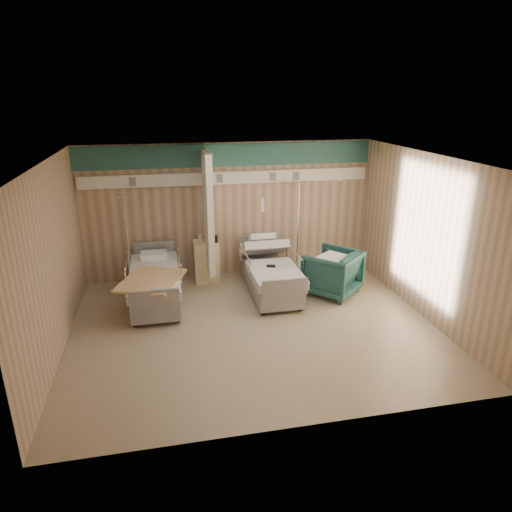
% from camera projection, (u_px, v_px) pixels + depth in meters
% --- Properties ---
extents(ground, '(6.00, 5.00, 0.00)m').
position_uv_depth(ground, '(254.00, 327.00, 7.69)').
color(ground, gray).
rests_on(ground, ground).
extents(room_walls, '(6.04, 5.04, 2.82)m').
position_uv_depth(room_walls, '(248.00, 216.00, 7.29)').
color(room_walls, tan).
rests_on(room_walls, ground).
extents(bed_right, '(1.00, 2.16, 0.63)m').
position_uv_depth(bed_right, '(270.00, 278.00, 8.90)').
color(bed_right, silver).
rests_on(bed_right, ground).
extents(bed_left, '(1.00, 2.16, 0.63)m').
position_uv_depth(bed_left, '(155.00, 287.00, 8.47)').
color(bed_left, silver).
rests_on(bed_left, ground).
extents(bedside_cabinet, '(0.50, 0.48, 0.85)m').
position_uv_depth(bedside_cabinet, '(206.00, 261.00, 9.47)').
color(bedside_cabinet, beige).
rests_on(bedside_cabinet, ground).
extents(visitor_armchair, '(1.34, 1.34, 0.87)m').
position_uv_depth(visitor_armchair, '(332.00, 273.00, 8.84)').
color(visitor_armchair, '#1B4541').
rests_on(visitor_armchair, ground).
extents(waffle_blanket, '(0.85, 0.84, 0.07)m').
position_uv_depth(waffle_blanket, '(334.00, 250.00, 8.64)').
color(waffle_blanket, white).
rests_on(waffle_blanket, visitor_armchair).
extents(iv_stand_right, '(0.35, 0.35, 1.98)m').
position_uv_depth(iv_stand_right, '(297.00, 255.00, 9.90)').
color(iv_stand_right, silver).
rests_on(iv_stand_right, ground).
extents(iv_stand_left, '(0.33, 0.33, 1.84)m').
position_uv_depth(iv_stand_left, '(131.00, 268.00, 9.22)').
color(iv_stand_left, silver).
rests_on(iv_stand_left, ground).
extents(call_remote, '(0.18, 0.13, 0.04)m').
position_uv_depth(call_remote, '(271.00, 266.00, 8.58)').
color(call_remote, black).
rests_on(call_remote, bed_right).
extents(tan_blanket, '(1.30, 1.43, 0.04)m').
position_uv_depth(tan_blanket, '(151.00, 280.00, 7.93)').
color(tan_blanket, tan).
rests_on(tan_blanket, bed_left).
extents(toiletry_bag, '(0.25, 0.18, 0.12)m').
position_uv_depth(toiletry_bag, '(212.00, 239.00, 9.29)').
color(toiletry_bag, black).
rests_on(toiletry_bag, bedside_cabinet).
extents(white_cup, '(0.11, 0.11, 0.14)m').
position_uv_depth(white_cup, '(200.00, 238.00, 9.34)').
color(white_cup, white).
rests_on(white_cup, bedside_cabinet).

